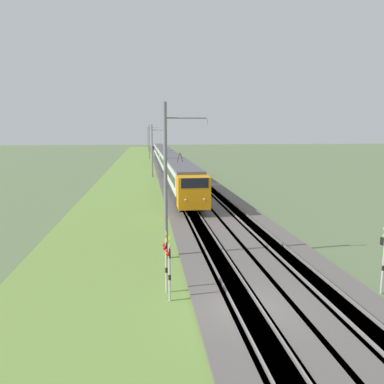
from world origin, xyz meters
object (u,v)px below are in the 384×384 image
Objects in this scene: passenger_train at (167,159)px; catenary_mast_far at (149,142)px; crossing_signal_near at (169,263)px; catenary_mast_mid at (152,151)px; catenary_mast_distant at (148,139)px; crossing_signal_aux at (166,257)px; catenary_mast_near at (167,181)px.

passenger_train is 8.41× the size of catenary_mast_far.
passenger_train is at bearing -93.28° from crossing_signal_near.
catenary_mast_distant is (81.15, 0.00, 0.18)m from catenary_mast_mid.
crossing_signal_near is 86.99m from catenary_mast_far.
catenary_mast_near reaches higher than crossing_signal_aux.
catenary_mast_distant is (121.73, -0.00, -0.11)m from catenary_mast_near.
catenary_mast_distant reaches higher than passenger_train.
passenger_train is at bearing -93.44° from crossing_signal_aux.
crossing_signal_aux is (-54.26, 3.26, -0.53)m from passenger_train.
passenger_train is 25.53× the size of crossing_signal_near.
catenary_mast_far reaches higher than catenary_mast_distant.
crossing_signal_near is at bearing -3.28° from passenger_train.
catenary_mast_distant reaches higher than crossing_signal_aux.
catenary_mast_near is 121.73m from catenary_mast_distant.
crossing_signal_aux is at bearing 179.57° from catenary_mast_mid.
passenger_train is at bearing -177.69° from catenary_mast_distant.
catenary_mast_far is (40.58, 0.00, 0.36)m from catenary_mast_mid.
crossing_signal_near is 0.92m from crossing_signal_aux.
crossing_signal_near is (-55.18, 3.16, -0.52)m from passenger_train.
catenary_mast_distant is at bearing 0.00° from catenary_mast_mid.
catenary_mast_near is at bearing 180.00° from catenary_mast_mid.
catenary_mast_mid is 40.58m from catenary_mast_far.
catenary_mast_distant is at bearing -0.00° from catenary_mast_far.
catenary_mast_far is at bearing 0.01° from catenary_mast_mid.
crossing_signal_near is 0.34× the size of catenary_mast_distant.
crossing_signal_aux is (0.91, 0.09, -0.01)m from crossing_signal_near.
catenary_mast_mid is (-8.82, 2.91, 2.10)m from passenger_train.
catenary_mast_distant is at bearing -177.69° from passenger_train.
catenary_mast_near is 1.07× the size of catenary_mast_mid.
catenary_mast_mid reaches higher than crossing_signal_near.
catenary_mast_far is (86.94, -0.25, 2.99)m from crossing_signal_near.
crossing_signal_near is at bearing 177.55° from catenary_mast_near.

